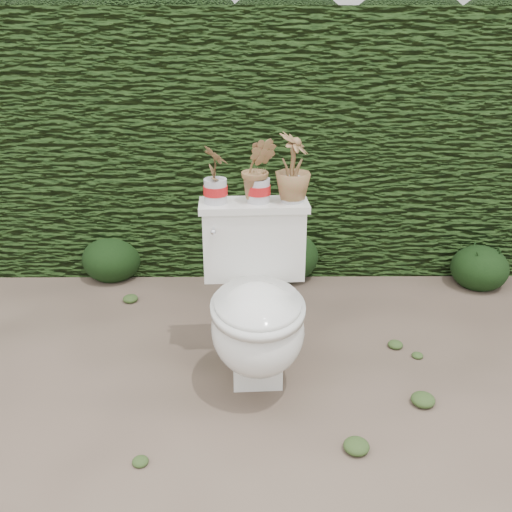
{
  "coord_description": "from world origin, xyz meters",
  "views": [
    {
      "loc": [
        -0.21,
        -2.2,
        1.59
      ],
      "look_at": [
        -0.2,
        0.18,
        0.55
      ],
      "focal_mm": 40.0,
      "sensor_mm": 36.0,
      "label": 1
    }
  ],
  "objects_px": {
    "toilet": "(257,308)",
    "potted_plant_left": "(215,176)",
    "potted_plant_right": "(293,170)",
    "potted_plant_center": "(258,172)"
  },
  "relations": [
    {
      "from": "toilet",
      "to": "potted_plant_left",
      "type": "xyz_separation_m",
      "value": [
        -0.18,
        0.23,
        0.55
      ]
    },
    {
      "from": "toilet",
      "to": "potted_plant_right",
      "type": "height_order",
      "value": "potted_plant_right"
    },
    {
      "from": "potted_plant_left",
      "to": "potted_plant_right",
      "type": "xyz_separation_m",
      "value": [
        0.35,
        0.02,
        0.02
      ]
    },
    {
      "from": "toilet",
      "to": "potted_plant_center",
      "type": "xyz_separation_m",
      "value": [
        0.01,
        0.24,
        0.56
      ]
    },
    {
      "from": "potted_plant_left",
      "to": "potted_plant_center",
      "type": "xyz_separation_m",
      "value": [
        0.19,
        0.01,
        0.02
      ]
    },
    {
      "from": "toilet",
      "to": "potted_plant_left",
      "type": "relative_size",
      "value": 3.1
    },
    {
      "from": "toilet",
      "to": "potted_plant_right",
      "type": "distance_m",
      "value": 0.64
    },
    {
      "from": "potted_plant_left",
      "to": "toilet",
      "type": "bearing_deg",
      "value": -175.3
    },
    {
      "from": "potted_plant_center",
      "to": "potted_plant_right",
      "type": "xyz_separation_m",
      "value": [
        0.15,
        0.01,
        0.01
      ]
    },
    {
      "from": "potted_plant_center",
      "to": "potted_plant_right",
      "type": "distance_m",
      "value": 0.15
    }
  ]
}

